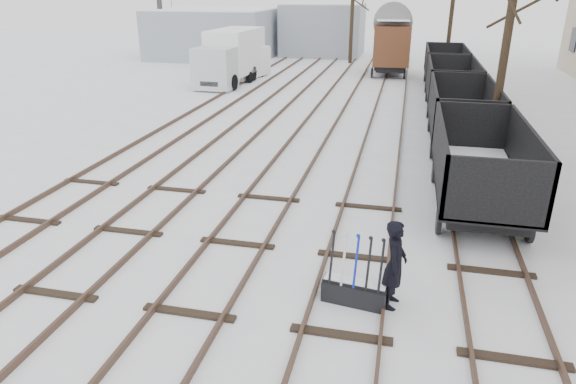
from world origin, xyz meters
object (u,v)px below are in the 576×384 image
at_px(lorry, 231,56).
at_px(panel_van, 242,63).
at_px(worker, 395,264).
at_px(ground_frame, 355,291).
at_px(freight_wagon_a, 479,177).
at_px(box_van_wagon, 391,42).
at_px(crane, 163,30).

bearing_deg(lorry, panel_van, 85.81).
bearing_deg(panel_van, worker, -53.24).
relative_size(ground_frame, freight_wagon_a, 0.25).
height_order(worker, panel_van, panel_van).
distance_m(freight_wagon_a, panel_van, 23.58).
height_order(worker, lorry, lorry).
bearing_deg(panel_van, box_van_wagon, 35.07).
bearing_deg(crane, panel_van, -50.81).
bearing_deg(ground_frame, panel_van, 121.00).
height_order(worker, freight_wagon_a, freight_wagon_a).
bearing_deg(panel_van, lorry, -84.46).
distance_m(ground_frame, worker, 1.00).
bearing_deg(freight_wagon_a, panel_van, 124.25).
height_order(ground_frame, panel_van, panel_van).
bearing_deg(box_van_wagon, lorry, -153.76).
xyz_separation_m(worker, box_van_wagon, (-1.42, 28.97, 1.30)).
bearing_deg(worker, freight_wagon_a, -14.39).
relative_size(freight_wagon_a, panel_van, 1.23).
bearing_deg(panel_van, freight_wagon_a, -43.02).
xyz_separation_m(ground_frame, panel_van, (-10.39, 25.07, 0.77)).
height_order(box_van_wagon, lorry, box_van_wagon).
bearing_deg(freight_wagon_a, lorry, 127.11).
xyz_separation_m(ground_frame, worker, (0.75, 0.10, 0.65)).
xyz_separation_m(box_van_wagon, crane, (-19.45, 4.29, 0.13)).
relative_size(ground_frame, box_van_wagon, 0.29).
xyz_separation_m(ground_frame, box_van_wagon, (-0.67, 29.07, 1.94)).
bearing_deg(crane, box_van_wagon, -22.84).
bearing_deg(box_van_wagon, crane, 164.10).
bearing_deg(lorry, ground_frame, -62.64).
distance_m(ground_frame, box_van_wagon, 29.14).
height_order(freight_wagon_a, crane, crane).
bearing_deg(freight_wagon_a, ground_frame, -117.32).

